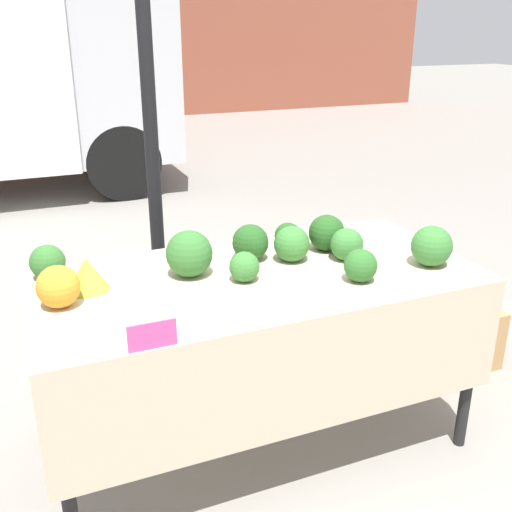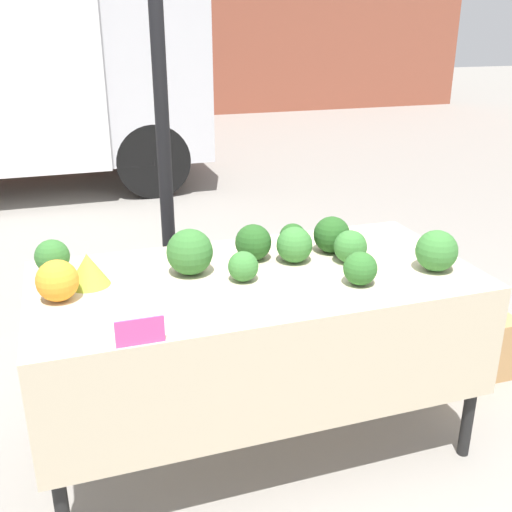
{
  "view_description": "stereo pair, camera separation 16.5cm",
  "coord_description": "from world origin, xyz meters",
  "views": [
    {
      "loc": [
        -0.85,
        -2.06,
        1.77
      ],
      "look_at": [
        0.0,
        0.0,
        0.9
      ],
      "focal_mm": 42.0,
      "sensor_mm": 36.0,
      "label": 1
    },
    {
      "loc": [
        -0.7,
        -2.12,
        1.77
      ],
      "look_at": [
        0.0,
        0.0,
        0.9
      ],
      "focal_mm": 42.0,
      "sensor_mm": 36.0,
      "label": 2
    }
  ],
  "objects": [
    {
      "name": "ground_plane",
      "position": [
        0.0,
        0.0,
        0.0
      ],
      "size": [
        40.0,
        40.0,
        0.0
      ],
      "primitive_type": "plane",
      "color": "gray"
    },
    {
      "name": "tent_pole",
      "position": [
        -0.2,
        0.84,
        1.3
      ],
      "size": [
        0.07,
        0.07,
        2.6
      ],
      "color": "black",
      "rests_on": "ground_plane"
    },
    {
      "name": "market_table",
      "position": [
        0.0,
        -0.06,
        0.72
      ],
      "size": [
        1.79,
        0.87,
        0.82
      ],
      "color": "beige",
      "rests_on": "ground_plane"
    },
    {
      "name": "orange_cauliflower",
      "position": [
        -0.76,
        0.0,
        0.89
      ],
      "size": [
        0.15,
        0.15,
        0.15
      ],
      "color": "orange",
      "rests_on": "market_table"
    },
    {
      "name": "romanesco_head",
      "position": [
        -0.65,
        0.11,
        0.88
      ],
      "size": [
        0.16,
        0.16,
        0.13
      ],
      "color": "#93B238",
      "rests_on": "market_table"
    },
    {
      "name": "broccoli_head_0",
      "position": [
        0.42,
        -0.0,
        0.89
      ],
      "size": [
        0.14,
        0.14,
        0.14
      ],
      "color": "#387533",
      "rests_on": "market_table"
    },
    {
      "name": "broccoli_head_1",
      "position": [
        -0.07,
        -0.04,
        0.88
      ],
      "size": [
        0.12,
        0.12,
        0.12
      ],
      "color": "#387533",
      "rests_on": "market_table"
    },
    {
      "name": "broccoli_head_2",
      "position": [
        -0.78,
        0.28,
        0.89
      ],
      "size": [
        0.14,
        0.14,
        0.14
      ],
      "color": "#336B2D",
      "rests_on": "market_table"
    },
    {
      "name": "broccoli_head_3",
      "position": [
        0.24,
        0.22,
        0.88
      ],
      "size": [
        0.12,
        0.12,
        0.12
      ],
      "color": "#23511E",
      "rests_on": "market_table"
    },
    {
      "name": "broccoli_head_4",
      "position": [
        -0.25,
        0.09,
        0.91
      ],
      "size": [
        0.19,
        0.19,
        0.19
      ],
      "color": "#336B2D",
      "rests_on": "market_table"
    },
    {
      "name": "broccoli_head_5",
      "position": [
        0.4,
        0.14,
        0.9
      ],
      "size": [
        0.16,
        0.16,
        0.16
      ],
      "color": "#23511E",
      "rests_on": "market_table"
    },
    {
      "name": "broccoli_head_6",
      "position": [
        0.2,
        0.08,
        0.89
      ],
      "size": [
        0.15,
        0.15,
        0.15
      ],
      "color": "#387533",
      "rests_on": "market_table"
    },
    {
      "name": "broccoli_head_7",
      "position": [
        0.04,
        0.16,
        0.89
      ],
      "size": [
        0.16,
        0.16,
        0.16
      ],
      "color": "#23511E",
      "rests_on": "market_table"
    },
    {
      "name": "broccoli_head_8",
      "position": [
        0.71,
        -0.19,
        0.9
      ],
      "size": [
        0.17,
        0.17,
        0.17
      ],
      "color": "#387533",
      "rests_on": "market_table"
    },
    {
      "name": "broccoli_head_9",
      "position": [
        0.35,
        -0.22,
        0.88
      ],
      "size": [
        0.13,
        0.13,
        0.13
      ],
      "color": "#2D6628",
      "rests_on": "market_table"
    },
    {
      "name": "price_sign",
      "position": [
        -0.52,
        -0.42,
        0.86
      ],
      "size": [
        0.16,
        0.01,
        0.09
      ],
      "color": "#EF4793",
      "rests_on": "market_table"
    },
    {
      "name": "produce_crate",
      "position": [
        1.21,
        0.19,
        0.17
      ],
      "size": [
        0.51,
        0.32,
        0.33
      ],
      "color": "tan",
      "rests_on": "ground_plane"
    }
  ]
}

